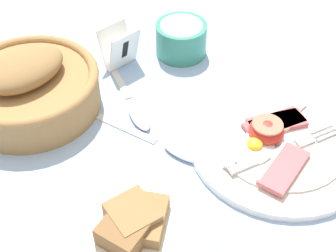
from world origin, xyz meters
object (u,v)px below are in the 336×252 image
(teaspoon_by_saucer, at_px, (133,105))
(bread_basket, at_px, (29,87))
(teaspoon_near_cup, at_px, (169,146))
(breakfast_plate, at_px, (277,142))
(bread_plate, at_px, (139,236))
(sugar_cup, at_px, (181,38))
(number_card, at_px, (120,48))

(teaspoon_by_saucer, bearing_deg, bread_basket, -114.14)
(bread_basket, relative_size, teaspoon_near_cup, 1.21)
(teaspoon_near_cup, bearing_deg, breakfast_plate, 32.41)
(teaspoon_near_cup, bearing_deg, bread_basket, -171.90)
(breakfast_plate, height_order, bread_plate, bread_plate)
(breakfast_plate, distance_m, teaspoon_near_cup, 0.16)
(breakfast_plate, xyz_separation_m, bread_basket, (-0.27, 0.27, 0.03))
(sugar_cup, relative_size, number_card, 1.23)
(sugar_cup, distance_m, teaspoon_near_cup, 0.24)
(breakfast_plate, distance_m, bread_plate, 0.25)
(sugar_cup, distance_m, number_card, 0.11)
(breakfast_plate, bearing_deg, teaspoon_by_saucer, 126.52)
(number_card, distance_m, teaspoon_near_cup, 0.22)
(breakfast_plate, distance_m, number_card, 0.31)
(teaspoon_by_saucer, bearing_deg, sugar_cup, 129.45)
(bread_basket, bearing_deg, bread_plate, -85.86)
(bread_basket, bearing_deg, number_card, 7.05)
(number_card, relative_size, teaspoon_by_saucer, 0.38)
(number_card, bearing_deg, teaspoon_near_cup, -109.93)
(breakfast_plate, distance_m, sugar_cup, 0.27)
(breakfast_plate, xyz_separation_m, teaspoon_by_saucer, (-0.14, 0.19, -0.01))
(teaspoon_near_cup, bearing_deg, number_card, 144.04)
(breakfast_plate, relative_size, teaspoon_by_saucer, 1.36)
(bread_plate, relative_size, teaspoon_by_saucer, 0.95)
(number_card, bearing_deg, bread_basket, 176.11)
(sugar_cup, relative_size, bread_basket, 0.41)
(sugar_cup, distance_m, teaspoon_by_saucer, 0.17)
(bread_basket, relative_size, number_card, 2.98)
(breakfast_plate, bearing_deg, number_card, 109.00)
(bread_plate, relative_size, number_card, 2.50)
(bread_basket, relative_size, teaspoon_by_saucer, 1.13)
(breakfast_plate, height_order, sugar_cup, sugar_cup)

